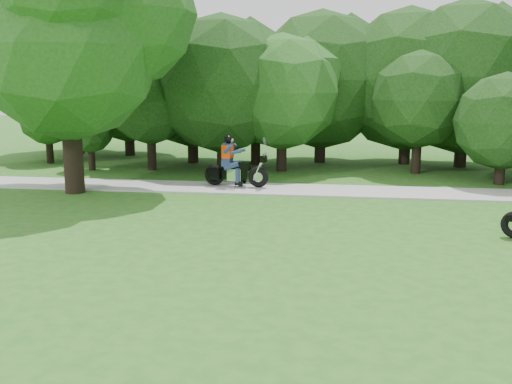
{
  "coord_description": "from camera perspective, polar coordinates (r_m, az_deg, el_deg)",
  "views": [
    {
      "loc": [
        -1.3,
        -12.27,
        3.89
      ],
      "look_at": [
        -3.47,
        2.83,
        0.92
      ],
      "focal_mm": 40.0,
      "sensor_mm": 36.0,
      "label": 1
    }
  ],
  "objects": [
    {
      "name": "ground",
      "position": [
        12.94,
        13.67,
        -6.81
      ],
      "size": [
        100.0,
        100.0,
        0.0
      ],
      "primitive_type": "plane",
      "color": "#245D1A",
      "rests_on": "ground"
    },
    {
      "name": "tree_line",
      "position": [
        26.98,
        10.76,
        10.4
      ],
      "size": [
        39.36,
        12.18,
        7.59
      ],
      "color": "black",
      "rests_on": "ground"
    },
    {
      "name": "touring_motorcycle",
      "position": [
        21.11,
        -2.41,
        2.43
      ],
      "size": [
        2.49,
        0.94,
        1.89
      ],
      "rotation": [
        0.0,
        0.0,
        -0.13
      ],
      "color": "black",
      "rests_on": "walkway"
    },
    {
      "name": "big_tree_west",
      "position": [
        21.32,
        -18.21,
        15.5
      ],
      "size": [
        8.64,
        6.56,
        9.96
      ],
      "color": "black",
      "rests_on": "ground"
    },
    {
      "name": "walkway",
      "position": [
        20.68,
        11.65,
        0.02
      ],
      "size": [
        60.0,
        2.2,
        0.06
      ],
      "primitive_type": "cube",
      "color": "#A0A09A",
      "rests_on": "ground"
    }
  ]
}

